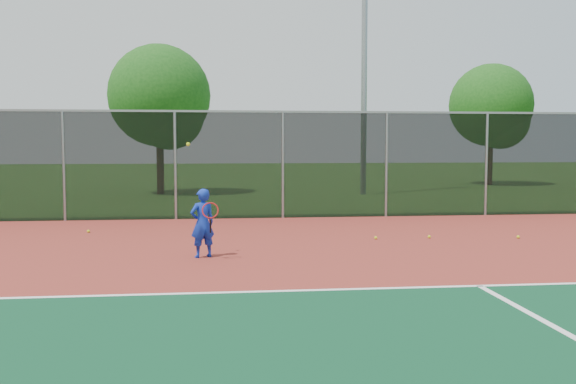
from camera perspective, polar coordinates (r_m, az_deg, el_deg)
ground at (r=6.66m, az=10.69°, el=-14.57°), size 120.00×120.00×0.00m
court_apron at (r=8.51m, az=6.66°, el=-10.24°), size 30.00×20.00×0.02m
fence_back at (r=18.12m, az=-0.47°, el=2.55°), size 30.00×0.06×3.03m
tennis_player at (r=12.03m, az=-7.61°, el=-2.73°), size 0.59×0.65×2.14m
practice_ball_0 at (r=14.33m, az=7.81°, el=-4.05°), size 0.07×0.07×0.07m
practice_ball_1 at (r=15.21m, az=19.78°, el=-3.78°), size 0.07×0.07×0.07m
practice_ball_2 at (r=14.69m, az=12.44°, el=-3.90°), size 0.07×0.07×0.07m
practice_ball_3 at (r=15.95m, az=-17.32°, el=-3.35°), size 0.07×0.07×0.07m
practice_ball_4 at (r=15.38m, az=-7.90°, el=-3.47°), size 0.07×0.07×0.07m
floodlight_n at (r=27.13m, az=6.82°, el=14.48°), size 0.90×0.40×12.26m
tree_back_left at (r=27.22m, az=-11.18°, el=8.00°), size 4.22×4.22×6.20m
tree_back_mid at (r=34.13m, az=17.79°, el=7.04°), size 4.16×4.16×6.11m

